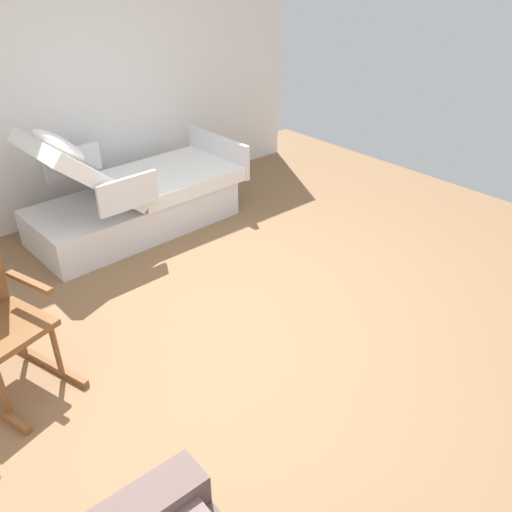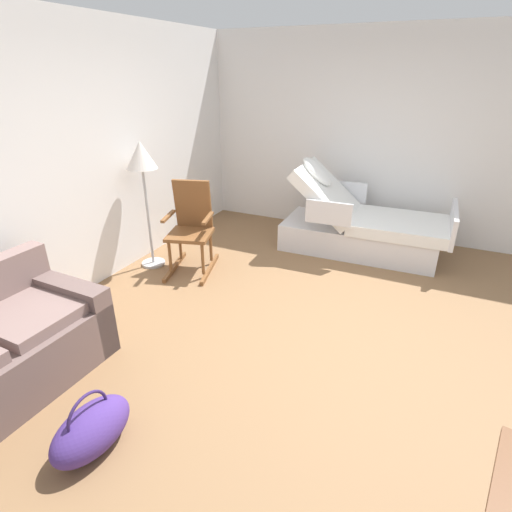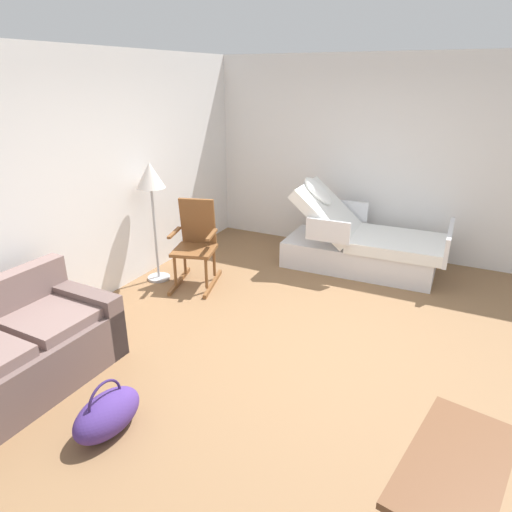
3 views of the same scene
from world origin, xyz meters
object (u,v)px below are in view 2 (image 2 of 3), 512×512
object	(u,v)px
hospital_bed	(361,227)
duffel_bag	(92,429)
rocking_chair	(191,228)
floor_lamp	(142,164)

from	to	relation	value
hospital_bed	duffel_bag	bearing A→B (deg)	167.40
rocking_chair	floor_lamp	xyz separation A→B (m)	(-0.15, 0.49, 0.72)
rocking_chair	duffel_bag	distance (m)	2.61
hospital_bed	rocking_chair	size ratio (longest dim) A/B	1.99
duffel_bag	floor_lamp	bearing A→B (deg)	30.31
hospital_bed	rocking_chair	world-z (taller)	hospital_bed
rocking_chair	floor_lamp	world-z (taller)	floor_lamp
rocking_chair	floor_lamp	bearing A→B (deg)	106.88
floor_lamp	duffel_bag	world-z (taller)	floor_lamp
floor_lamp	duffel_bag	bearing A→B (deg)	-149.69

